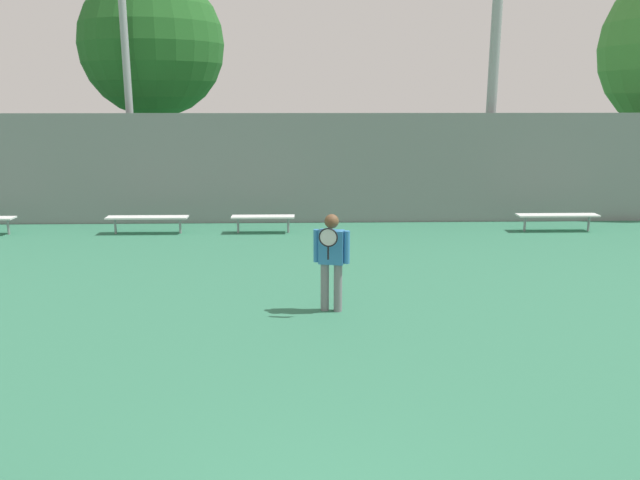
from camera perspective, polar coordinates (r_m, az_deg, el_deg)
name	(u,v)px	position (r m, az deg, el deg)	size (l,w,h in m)	color
tennis_player	(331,256)	(10.28, 1.05, -1.47)	(0.59, 0.47, 1.65)	slate
bench_courtside_near	(263,218)	(16.37, -5.23, 2.06)	(1.64, 0.40, 0.45)	white
bench_adjacent_court	(557,216)	(17.67, 20.89, 2.08)	(2.15, 0.40, 0.45)	white
bench_by_gate	(147,218)	(16.83, -15.52, 1.95)	(2.10, 0.40, 0.45)	white
back_fence	(308,169)	(17.50, -1.09, 6.53)	(33.19, 0.06, 3.05)	gray
tree_green_broad	(152,45)	(21.12, -15.08, 16.82)	(4.50, 4.50, 7.32)	brown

